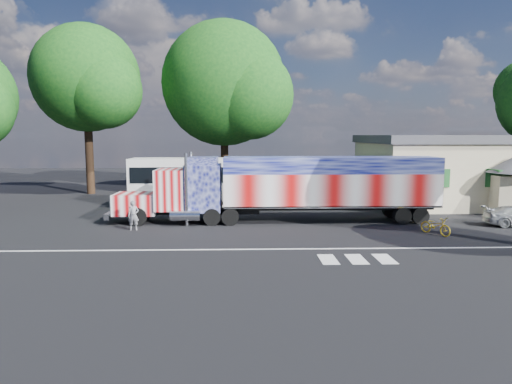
{
  "coord_description": "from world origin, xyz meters",
  "views": [
    {
      "loc": [
        -0.81,
        -23.36,
        5.18
      ],
      "look_at": [
        0.0,
        3.0,
        1.9
      ],
      "focal_mm": 32.0,
      "sensor_mm": 36.0,
      "label": 1
    }
  ],
  "objects_px": {
    "coach_bus": "(216,182)",
    "bicycle": "(436,226)",
    "semi_truck": "(290,186)",
    "tree_n_mid": "(226,84)",
    "woman": "(133,215)",
    "tree_nw_a": "(88,79)"
  },
  "relations": [
    {
      "from": "bicycle",
      "to": "tree_nw_a",
      "type": "height_order",
      "value": "tree_nw_a"
    },
    {
      "from": "semi_truck",
      "to": "tree_n_mid",
      "type": "relative_size",
      "value": 1.28
    },
    {
      "from": "tree_n_mid",
      "to": "bicycle",
      "type": "bearing_deg",
      "value": -58.52
    },
    {
      "from": "bicycle",
      "to": "semi_truck",
      "type": "bearing_deg",
      "value": 123.05
    },
    {
      "from": "semi_truck",
      "to": "tree_nw_a",
      "type": "height_order",
      "value": "tree_nw_a"
    },
    {
      "from": "coach_bus",
      "to": "woman",
      "type": "bearing_deg",
      "value": -116.46
    },
    {
      "from": "woman",
      "to": "coach_bus",
      "type": "bearing_deg",
      "value": 52.2
    },
    {
      "from": "semi_truck",
      "to": "bicycle",
      "type": "distance_m",
      "value": 8.43
    },
    {
      "from": "woman",
      "to": "bicycle",
      "type": "relative_size",
      "value": 0.89
    },
    {
      "from": "semi_truck",
      "to": "tree_n_mid",
      "type": "bearing_deg",
      "value": 105.96
    },
    {
      "from": "semi_truck",
      "to": "coach_bus",
      "type": "bearing_deg",
      "value": 129.04
    },
    {
      "from": "woman",
      "to": "tree_nw_a",
      "type": "bearing_deg",
      "value": 103.47
    },
    {
      "from": "semi_truck",
      "to": "bicycle",
      "type": "xyz_separation_m",
      "value": [
        7.28,
        -3.91,
        -1.67
      ]
    },
    {
      "from": "tree_nw_a",
      "to": "semi_truck",
      "type": "bearing_deg",
      "value": -40.29
    },
    {
      "from": "coach_bus",
      "to": "bicycle",
      "type": "distance_m",
      "value": 15.61
    },
    {
      "from": "semi_truck",
      "to": "tree_n_mid",
      "type": "xyz_separation_m",
      "value": [
        -4.28,
        14.96,
        7.6
      ]
    },
    {
      "from": "tree_n_mid",
      "to": "semi_truck",
      "type": "bearing_deg",
      "value": -74.04
    },
    {
      "from": "tree_nw_a",
      "to": "tree_n_mid",
      "type": "height_order",
      "value": "tree_n_mid"
    },
    {
      "from": "woman",
      "to": "tree_nw_a",
      "type": "distance_m",
      "value": 19.9
    },
    {
      "from": "semi_truck",
      "to": "coach_bus",
      "type": "distance_m",
      "value": 7.61
    },
    {
      "from": "bicycle",
      "to": "tree_nw_a",
      "type": "bearing_deg",
      "value": 114.36
    },
    {
      "from": "tree_nw_a",
      "to": "tree_n_mid",
      "type": "relative_size",
      "value": 0.96
    }
  ]
}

